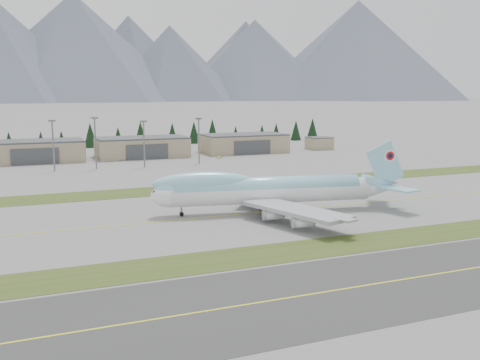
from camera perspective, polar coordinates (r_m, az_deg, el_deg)
name	(u,v)px	position (r m, az deg, el deg)	size (l,w,h in m)	color
ground	(296,209)	(161.73, 6.02, -3.11)	(7000.00, 7000.00, 0.00)	slate
grass_strip_near	(372,241)	(130.49, 13.95, -6.36)	(400.00, 14.00, 0.08)	#364B1A
grass_strip_far	(240,185)	(201.74, -0.01, -0.58)	(400.00, 18.00, 0.08)	#364B1A
asphalt_taxiway	(447,273)	(112.92, 21.20, -9.19)	(400.00, 32.00, 0.04)	#323232
taxiway_line_main	(296,209)	(161.73, 6.02, -3.11)	(400.00, 0.40, 0.02)	yellow
taxiway_line_near	(447,273)	(112.92, 21.20, -9.19)	(400.00, 0.40, 0.02)	yellow
boeing_747_freighter	(269,189)	(155.89, 3.07, -1.01)	(78.10, 66.02, 20.48)	white
hangar_left	(34,151)	(290.50, -21.10, 2.90)	(48.00, 26.60, 10.80)	tan
hangar_center	(142,147)	(296.58, -10.41, 3.49)	(48.00, 26.60, 10.80)	tan
hangar_right	(244,143)	(314.24, 0.38, 3.96)	(48.00, 26.60, 10.80)	tan
control_shed	(319,143)	(335.03, 8.45, 3.92)	(14.00, 12.00, 7.60)	tan
floodlight_masts	(124,134)	(254.22, -12.25, 4.86)	(71.16, 6.11, 23.72)	slate
service_vehicle_a	(123,161)	(281.24, -12.36, 2.01)	(1.27, 3.14, 1.07)	white
service_vehicle_b	(220,158)	(285.81, -2.19, 2.33)	(1.16, 3.30, 1.09)	#C9D635
service_vehicle_c	(262,154)	(307.64, 2.38, 2.83)	(1.71, 4.22, 1.22)	#A1A2A6
conifer_belt	(148,134)	(361.40, -9.75, 4.84)	(270.29, 15.39, 16.73)	black
mountain_ridge_front	(35,45)	(2352.76, -21.02, 13.32)	(4269.20, 1166.74, 484.76)	#434B5A
mountain_ridge_rear	(55,54)	(3051.34, -19.10, 12.56)	(4411.30, 936.62, 468.31)	#434B5A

